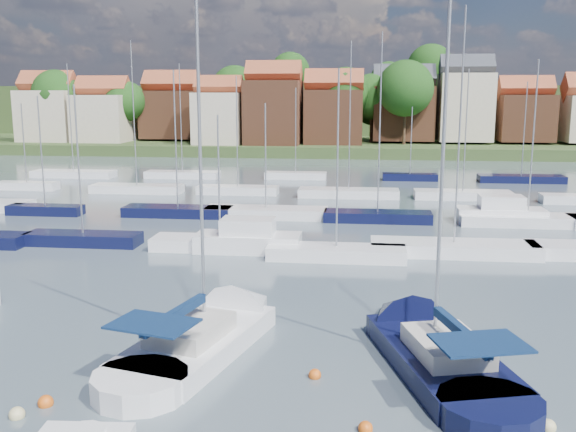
# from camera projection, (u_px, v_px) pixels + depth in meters

# --- Properties ---
(ground) EXTENTS (260.00, 260.00, 0.00)m
(ground) POSITION_uv_depth(u_px,v_px,m) (339.00, 203.00, 61.84)
(ground) COLOR #495764
(ground) RESTS_ON ground
(sailboat_centre) EXTENTS (6.54, 13.41, 17.54)m
(sailboat_centre) POSITION_uv_depth(u_px,v_px,m) (218.00, 330.00, 27.69)
(sailboat_centre) COLOR white
(sailboat_centre) RESTS_ON ground
(sailboat_navy) EXTENTS (6.86, 13.46, 17.96)m
(sailboat_navy) POSITION_uv_depth(u_px,v_px,m) (423.00, 343.00, 26.19)
(sailboat_navy) COLOR black
(sailboat_navy) RESTS_ON ground
(buoy_b) EXTENTS (0.52, 0.52, 0.52)m
(buoy_b) POSITION_uv_depth(u_px,v_px,m) (17.00, 417.00, 20.91)
(buoy_b) COLOR beige
(buoy_b) RESTS_ON ground
(buoy_c) EXTENTS (0.53, 0.53, 0.53)m
(buoy_c) POSITION_uv_depth(u_px,v_px,m) (46.00, 405.00, 21.72)
(buoy_c) COLOR #D85914
(buoy_c) RESTS_ON ground
(buoy_d) EXTENTS (0.47, 0.47, 0.47)m
(buoy_d) POSITION_uv_depth(u_px,v_px,m) (365.00, 431.00, 20.05)
(buoy_d) COLOR #D85914
(buoy_d) RESTS_ON ground
(buoy_e) EXTENTS (0.49, 0.49, 0.49)m
(buoy_e) POSITION_uv_depth(u_px,v_px,m) (384.00, 329.00, 28.80)
(buoy_e) COLOR beige
(buoy_e) RESTS_ON ground
(buoy_f) EXTENTS (0.48, 0.48, 0.48)m
(buoy_f) POSITION_uv_depth(u_px,v_px,m) (548.00, 430.00, 20.15)
(buoy_f) COLOR beige
(buoy_f) RESTS_ON ground
(buoy_g) EXTENTS (0.47, 0.47, 0.47)m
(buoy_g) POSITION_uv_depth(u_px,v_px,m) (315.00, 377.00, 23.85)
(buoy_g) COLOR #D85914
(buoy_g) RESTS_ON ground
(marina_field) EXTENTS (79.62, 41.41, 15.93)m
(marina_field) POSITION_uv_depth(u_px,v_px,m) (359.00, 208.00, 56.80)
(marina_field) COLOR white
(marina_field) RESTS_ON ground
(far_shore_town) EXTENTS (212.46, 90.00, 22.27)m
(far_shore_town) POSITION_uv_depth(u_px,v_px,m) (364.00, 119.00, 151.11)
(far_shore_town) COLOR #384C26
(far_shore_town) RESTS_ON ground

